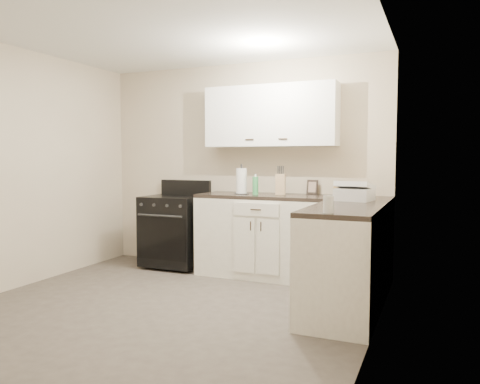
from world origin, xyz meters
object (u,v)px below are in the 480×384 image
at_px(stove, 174,230).
at_px(knife_block, 280,184).
at_px(wicker_basket, 349,192).
at_px(paper_towel, 241,181).
at_px(countertop_grill, 354,195).

bearing_deg(stove, knife_block, 3.72).
height_order(knife_block, wicker_basket, knife_block).
relative_size(stove, wicker_basket, 2.59).
distance_m(paper_towel, countertop_grill, 1.39).
xyz_separation_m(paper_towel, wicker_basket, (1.21, 0.10, -0.09)).
relative_size(knife_block, countertop_grill, 0.71).
height_order(knife_block, paper_towel, paper_towel).
height_order(paper_towel, wicker_basket, paper_towel).
bearing_deg(paper_towel, countertop_grill, -14.05).
relative_size(knife_block, paper_towel, 0.79).
distance_m(knife_block, countertop_grill, 1.01).
height_order(paper_towel, countertop_grill, paper_towel).
bearing_deg(countertop_grill, paper_towel, 175.06).
distance_m(stove, countertop_grill, 2.35).
height_order(stove, countertop_grill, countertop_grill).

